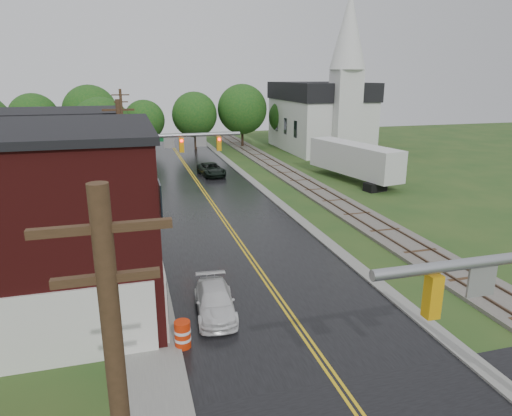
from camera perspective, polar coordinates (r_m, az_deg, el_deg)
name	(u,v)px	position (r m, az deg, el deg)	size (l,w,h in m)	color
main_road	(213,205)	(37.90, -5.37, 0.39)	(10.00, 90.00, 0.02)	black
curb_right	(259,187)	(43.80, 0.39, 2.63)	(0.80, 70.00, 0.12)	gray
sidewalk_left	(138,230)	(32.58, -14.54, -2.74)	(2.40, 50.00, 0.12)	gray
yellow_house	(60,187)	(33.01, -23.33, 2.47)	(8.00, 7.00, 6.40)	tan
darkred_building	(87,174)	(41.86, -20.36, 4.05)	(7.00, 6.00, 4.40)	#3F0F0C
church	(323,109)	(65.37, 8.37, 12.14)	(10.40, 18.40, 20.00)	silver
railroad	(304,183)	(45.23, 6.01, 3.11)	(3.20, 80.00, 0.30)	#59544C
traffic_signal_far	(171,153)	(33.46, -10.54, 6.80)	(7.34, 0.43, 7.20)	gray
utility_pole_b	(123,173)	(28.46, -16.24, 4.28)	(1.80, 0.28, 9.00)	#382616
utility_pole_c	(123,131)	(50.22, -16.26, 9.21)	(1.80, 0.28, 9.00)	#382616
tree_left_c	(44,141)	(46.77, -24.95, 7.63)	(6.00, 6.00, 7.65)	black
tree_left_e	(103,129)	(52.15, -18.54, 9.37)	(6.40, 6.40, 8.16)	black
suv_dark	(211,170)	(48.98, -5.59, 4.81)	(2.21, 4.80, 1.33)	black
pickup_white	(215,302)	(20.83, -5.17, -11.58)	(1.69, 4.15, 1.21)	white
semi_trailer	(354,159)	(46.98, 12.18, 5.99)	(4.83, 12.14, 3.77)	black
construction_barrel	(183,335)	(18.71, -9.16, -15.36)	(0.63, 0.63, 1.13)	red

